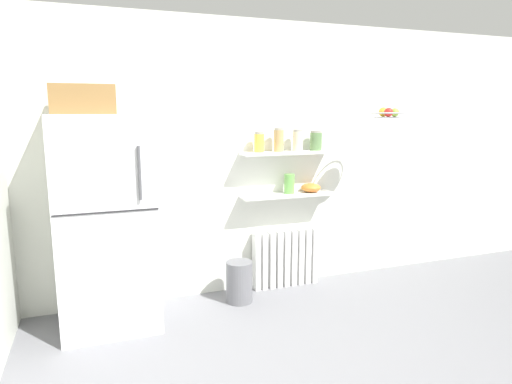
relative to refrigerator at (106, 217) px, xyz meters
The scene contains 14 objects.
ground_plane 2.08m from the refrigerator, 38.22° to the right, with size 7.04×7.04×0.00m, color slate.
back_wall 1.57m from the refrigerator, 15.03° to the left, with size 7.04×0.10×2.60m, color silver.
refrigerator is the anchor object (origin of this frame).
radiator 1.84m from the refrigerator, ahead, with size 0.68×0.12×0.57m.
wall_shelf_lower 1.72m from the refrigerator, ahead, with size 0.94×0.22×0.03m, color white.
wall_shelf_upper 1.78m from the refrigerator, ahead, with size 0.94×0.22×0.03m, color white.
storage_jar_0 1.53m from the refrigerator, ahead, with size 0.09×0.09×0.19m.
storage_jar_1 1.72m from the refrigerator, ahead, with size 0.09×0.09×0.23m.
storage_jar_2 1.91m from the refrigerator, ahead, with size 0.10×0.10×0.21m.
storage_jar_3 2.09m from the refrigerator, ahead, with size 0.12×0.12×0.19m.
vase 1.75m from the refrigerator, ahead, with size 0.10×0.10×0.19m, color #66A84C.
shelf_bowl 1.98m from the refrigerator, ahead, with size 0.20×0.20×0.09m, color orange.
trash_bin 1.35m from the refrigerator, ahead, with size 0.24×0.24×0.39m, color slate.
hanging_fruit_basket 2.68m from the refrigerator, ahead, with size 0.32×0.32×0.10m.
Camera 1 is at (-1.52, -2.04, 1.75)m, focal length 31.27 mm.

